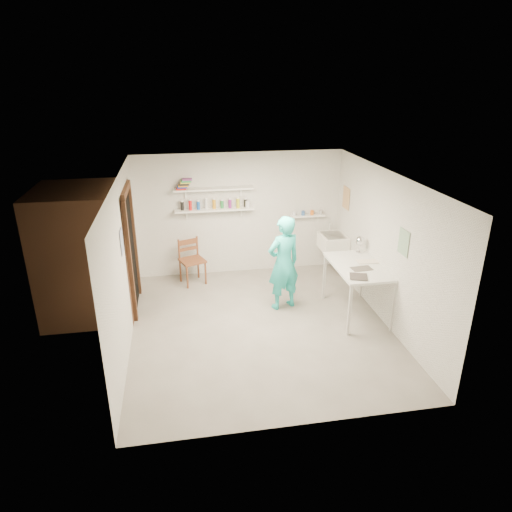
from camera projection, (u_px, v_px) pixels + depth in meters
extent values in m
cube|color=slate|center=(260.00, 327.00, 7.30)|extent=(4.00, 4.50, 0.02)
cube|color=silver|center=(261.00, 177.00, 6.39)|extent=(4.00, 4.50, 0.02)
cube|color=silver|center=(240.00, 214.00, 8.91)|extent=(4.00, 0.02, 2.40)
cube|color=silver|center=(300.00, 336.00, 4.78)|extent=(4.00, 0.02, 2.40)
cube|color=silver|center=(123.00, 266.00, 6.52)|extent=(0.02, 4.50, 2.40)
cube|color=silver|center=(386.00, 248.00, 7.16)|extent=(0.02, 4.50, 2.40)
cube|color=black|center=(131.00, 252.00, 7.56)|extent=(0.02, 0.90, 2.00)
cube|color=brown|center=(86.00, 252.00, 7.43)|extent=(1.40, 1.50, 2.10)
cube|color=brown|center=(126.00, 190.00, 7.17)|extent=(0.06, 1.05, 0.10)
cube|color=brown|center=(130.00, 264.00, 7.11)|extent=(0.06, 0.10, 2.00)
cube|color=brown|center=(135.00, 242.00, 8.02)|extent=(0.06, 0.10, 2.00)
cube|color=white|center=(214.00, 210.00, 8.65)|extent=(1.50, 0.22, 0.03)
cube|color=white|center=(214.00, 189.00, 8.50)|extent=(1.50, 0.22, 0.03)
cube|color=white|center=(307.00, 216.00, 9.07)|extent=(0.70, 0.14, 0.03)
cube|color=#334C7F|center=(122.00, 241.00, 6.44)|extent=(0.01, 0.28, 0.36)
cube|color=#995933|center=(346.00, 198.00, 8.67)|extent=(0.01, 0.34, 0.42)
cube|color=#3F724C|center=(404.00, 242.00, 6.55)|extent=(0.01, 0.30, 0.38)
cube|color=white|center=(333.00, 242.00, 8.86)|extent=(0.48, 0.60, 0.30)
imported|color=#28C9C1|center=(284.00, 263.00, 7.59)|extent=(0.69, 0.56, 1.63)
cylinder|color=#F6F1A7|center=(285.00, 243.00, 7.69)|extent=(0.29, 0.13, 0.29)
cube|color=brown|center=(192.00, 261.00, 8.62)|extent=(0.55, 0.53, 0.92)
cube|color=silver|center=(357.00, 290.00, 7.51)|extent=(0.79, 1.32, 0.88)
sphere|color=silver|center=(360.00, 241.00, 7.78)|extent=(0.16, 0.16, 0.16)
cylinder|color=black|center=(181.00, 206.00, 8.52)|extent=(0.06, 0.06, 0.17)
cylinder|color=red|center=(189.00, 206.00, 8.54)|extent=(0.06, 0.06, 0.17)
cylinder|color=blue|center=(198.00, 205.00, 8.57)|extent=(0.06, 0.06, 0.17)
cylinder|color=white|center=(206.00, 205.00, 8.59)|extent=(0.06, 0.06, 0.17)
cylinder|color=orange|center=(214.00, 204.00, 8.62)|extent=(0.06, 0.06, 0.17)
cylinder|color=#268C3F|center=(222.00, 204.00, 8.64)|extent=(0.06, 0.06, 0.17)
cylinder|color=#8C268C|center=(231.00, 204.00, 8.67)|extent=(0.06, 0.06, 0.17)
cylinder|color=gold|center=(239.00, 203.00, 8.69)|extent=(0.06, 0.06, 0.17)
cylinder|color=black|center=(247.00, 203.00, 8.72)|extent=(0.06, 0.06, 0.17)
cube|color=red|center=(181.00, 189.00, 8.40)|extent=(0.18, 0.14, 0.03)
cube|color=#1933A5|center=(182.00, 187.00, 8.39)|extent=(0.18, 0.14, 0.03)
cube|color=orange|center=(183.00, 186.00, 8.38)|extent=(0.18, 0.14, 0.03)
cube|color=black|center=(184.00, 184.00, 8.38)|extent=(0.18, 0.14, 0.03)
cube|color=yellow|center=(185.00, 183.00, 8.37)|extent=(0.18, 0.14, 0.03)
cube|color=#338C4C|center=(186.00, 181.00, 8.36)|extent=(0.18, 0.14, 0.03)
cube|color=#8C3F8C|center=(187.00, 179.00, 8.35)|extent=(0.18, 0.14, 0.03)
cylinder|color=silver|center=(298.00, 213.00, 9.02)|extent=(0.07, 0.07, 0.09)
cylinder|color=#335999|center=(304.00, 213.00, 9.04)|extent=(0.07, 0.07, 0.09)
cylinder|color=orange|center=(311.00, 213.00, 9.06)|extent=(0.07, 0.07, 0.09)
cylinder|color=#999999|center=(318.00, 212.00, 9.08)|extent=(0.07, 0.07, 0.09)
cube|color=silver|center=(359.00, 265.00, 7.35)|extent=(0.30, 0.22, 0.00)
cube|color=#4C4742|center=(359.00, 265.00, 7.35)|extent=(0.30, 0.22, 0.00)
cube|color=beige|center=(359.00, 265.00, 7.34)|extent=(0.30, 0.22, 0.00)
cube|color=#383330|center=(359.00, 265.00, 7.34)|extent=(0.30, 0.22, 0.00)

